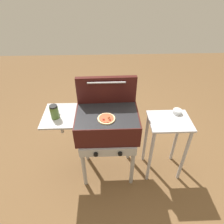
% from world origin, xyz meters
% --- Properties ---
extents(ground_plane, '(8.00, 8.00, 0.00)m').
position_xyz_m(ground_plane, '(0.00, 0.00, 0.00)').
color(ground_plane, brown).
extents(grill, '(0.96, 0.53, 0.90)m').
position_xyz_m(grill, '(-0.01, -0.00, 0.76)').
color(grill, '#38110F').
rests_on(grill, ground_plane).
extents(grill_lid_open, '(0.63, 0.09, 0.30)m').
position_xyz_m(grill_lid_open, '(0.00, 0.21, 1.05)').
color(grill_lid_open, '#38110F').
rests_on(grill_lid_open, grill).
extents(pizza_pepperoni, '(0.17, 0.17, 0.03)m').
position_xyz_m(pizza_pepperoni, '(-0.01, -0.09, 0.91)').
color(pizza_pepperoni, beige).
rests_on(pizza_pepperoni, grill).
extents(sauce_jar, '(0.08, 0.08, 0.14)m').
position_xyz_m(sauce_jar, '(-0.51, -0.04, 0.97)').
color(sauce_jar, '#4C6B2D').
rests_on(sauce_jar, grill).
extents(prep_table, '(0.44, 0.36, 0.80)m').
position_xyz_m(prep_table, '(0.66, 0.00, 0.56)').
color(prep_table, '#B2B2B7').
rests_on(prep_table, ground_plane).
extents(topping_bowl_near, '(0.09, 0.09, 0.04)m').
position_xyz_m(topping_bowl_near, '(0.77, 0.12, 0.82)').
color(topping_bowl_near, silver).
rests_on(topping_bowl_near, prep_table).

